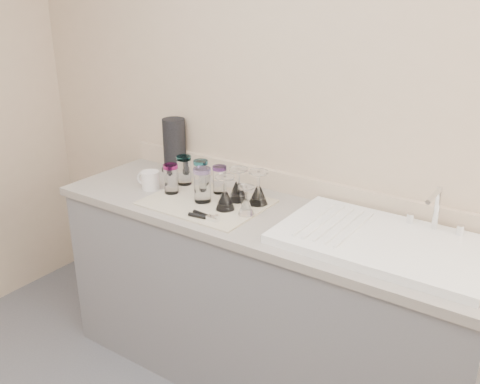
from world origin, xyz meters
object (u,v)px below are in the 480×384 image
Objects in this scene: can_opener at (205,216)px; paper_towel_roll at (175,145)px; goblet_back_right at (258,193)px; white_mug at (150,180)px; tumbler_magenta at (171,179)px; tumbler_purple at (220,179)px; sink_unit at (384,241)px; tumbler_lavender at (202,185)px; goblet_front_left at (225,198)px; tumbler_cyan at (201,174)px; tumbler_teal at (184,170)px; goblet_front_right at (246,205)px; goblet_extra at (237,187)px; goblet_back_left at (238,190)px.

paper_towel_roll is at bearing 141.36° from can_opener.
goblet_back_right is 0.58m from white_mug.
tumbler_magenta is at bearing -164.09° from goblet_back_right.
tumbler_purple is at bearing 114.08° from can_opener.
sink_unit reaches higher than white_mug.
paper_towel_roll reaches higher than sink_unit.
goblet_front_left is (0.14, -0.01, -0.03)m from tumbler_lavender.
tumbler_cyan is 0.34m from paper_towel_roll.
tumbler_teal is 0.26m from paper_towel_roll.
tumbler_magenta is 0.88× the size of tumbler_lavender.
tumbler_cyan is at bearing 130.59° from can_opener.
tumbler_cyan is 0.26m from white_mug.
sink_unit is at bearing 3.86° from tumbler_lavender.
paper_towel_roll reaches higher than goblet_front_right.
tumbler_lavender is 0.51m from paper_towel_roll.
goblet_front_left reaches higher than white_mug.
white_mug is 0.32m from paper_towel_roll.
white_mug is at bearing -167.43° from goblet_back_right.
paper_towel_roll is at bearing 165.80° from goblet_back_right.
tumbler_magenta is at bearing -145.49° from tumbler_purple.
tumbler_cyan is 0.18m from tumbler_lavender.
white_mug is (-0.33, -0.00, -0.05)m from tumbler_lavender.
tumbler_teal reaches higher than can_opener.
goblet_extra is at bearing 28.98° from tumbler_magenta.
goblet_front_right is at bearing 3.34° from goblet_front_left.
goblet_front_left is 0.14m from can_opener.
sink_unit reaches higher than tumbler_teal.
tumbler_purple is (-0.86, 0.08, 0.06)m from sink_unit.
tumbler_teal is at bearing 158.08° from goblet_front_left.
can_opener is (0.04, -0.31, -0.03)m from goblet_extra.
paper_towel_roll is (-0.30, 0.15, 0.06)m from tumbler_cyan.
goblet_front_left is at bearing -86.11° from goblet_back_left.
goblet_back_right is 1.24× the size of goblet_extra.
tumbler_teal is 0.22m from tumbler_purple.
can_opener is at bearing -38.64° from paper_towel_roll.
tumbler_teal reaches higher than tumbler_cyan.
can_opener is (-0.73, -0.21, -0.00)m from sink_unit.
white_mug is at bearing 162.63° from can_opener.
goblet_back_right is at bearing -3.08° from tumbler_purple.
tumbler_lavender is at bearing -90.14° from tumbler_purple.
goblet_back_left is at bearing -169.94° from goblet_back_right.
tumbler_purple is 0.45m from paper_towel_roll.
goblet_front_left is 0.55× the size of paper_towel_roll.
goblet_back_right is at bearing 12.57° from white_mug.
tumbler_purple is 0.86× the size of goblet_front_left.
sink_unit is 1.08m from tumbler_teal.
can_opener is (0.32, -0.15, -0.06)m from tumbler_magenta.
paper_towel_roll is (-1.28, 0.23, 0.12)m from sink_unit.
sink_unit is 0.72m from goblet_front_left.
goblet_back_right is 0.16m from goblet_front_left.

